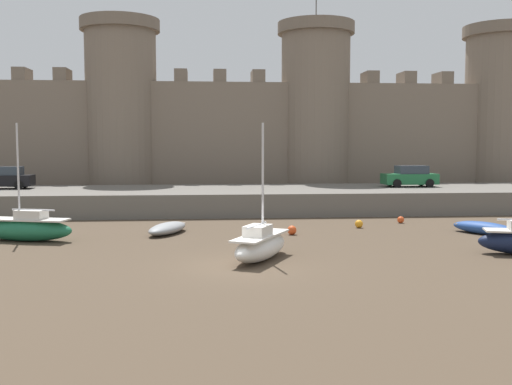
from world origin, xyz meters
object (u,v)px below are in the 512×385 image
object	(u,v)px
sailboat_midflat_right	(261,245)
sailboat_near_channel_right	(25,228)
mooring_buoy_near_shore	(359,224)
mooring_buoy_mid_mud	(401,220)
car_quay_west	(410,177)
mooring_buoy_near_channel	(268,230)
car_quay_centre_east	(4,178)
rowboat_midflat_left	(168,228)
rowboat_foreground_centre	(483,228)
mooring_buoy_off_centre	(292,230)

from	to	relation	value
sailboat_midflat_right	sailboat_near_channel_right	bearing A→B (deg)	152.48
mooring_buoy_near_shore	mooring_buoy_mid_mud	xyz separation A→B (m)	(3.09, 1.81, -0.02)
sailboat_midflat_right	car_quay_west	size ratio (longest dim) A/B	1.39
sailboat_near_channel_right	mooring_buoy_near_channel	distance (m)	12.46
mooring_buoy_near_shore	car_quay_centre_east	bearing A→B (deg)	154.01
rowboat_midflat_left	sailboat_midflat_right	size ratio (longest dim) A/B	0.68
rowboat_foreground_centre	mooring_buoy_near_shore	distance (m)	6.75
car_quay_centre_east	rowboat_foreground_centre	bearing A→B (deg)	-25.93
mooring_buoy_near_channel	mooring_buoy_off_centre	xyz separation A→B (m)	(1.27, -0.42, 0.04)
rowboat_midflat_left	car_quay_west	xyz separation A→B (m)	(17.74, 12.18, 2.03)
mooring_buoy_off_centre	sailboat_midflat_right	bearing A→B (deg)	-109.04
sailboat_near_channel_right	mooring_buoy_off_centre	xyz separation A→B (m)	(13.65, 0.86, -0.41)
rowboat_midflat_left	mooring_buoy_near_channel	bearing A→B (deg)	-5.37
mooring_buoy_mid_mud	car_quay_west	distance (m)	10.02
rowboat_foreground_centre	mooring_buoy_near_channel	distance (m)	11.66
mooring_buoy_near_channel	mooring_buoy_off_centre	bearing A→B (deg)	-18.49
sailboat_near_channel_right	mooring_buoy_near_shore	size ratio (longest dim) A/B	12.70
car_quay_west	sailboat_near_channel_right	bearing A→B (deg)	-150.52
mooring_buoy_near_shore	mooring_buoy_near_channel	bearing A→B (deg)	-161.67
mooring_buoy_mid_mud	car_quay_centre_east	bearing A→B (deg)	160.04
rowboat_midflat_left	mooring_buoy_near_shore	world-z (taller)	rowboat_midflat_left
mooring_buoy_off_centre	mooring_buoy_near_shore	xyz separation A→B (m)	(4.25, 2.25, -0.01)
sailboat_midflat_right	rowboat_foreground_centre	world-z (taller)	sailboat_midflat_right
rowboat_midflat_left	mooring_buoy_near_channel	size ratio (longest dim) A/B	9.44
sailboat_near_channel_right	car_quay_centre_east	size ratio (longest dim) A/B	1.43
rowboat_midflat_left	mooring_buoy_mid_mud	bearing A→B (deg)	12.58
mooring_buoy_off_centre	mooring_buoy_mid_mud	bearing A→B (deg)	28.93
car_quay_west	car_quay_centre_east	xyz separation A→B (m)	(-30.35, 0.62, 0.00)
rowboat_foreground_centre	car_quay_west	xyz separation A→B (m)	(0.73, 13.78, 1.99)
rowboat_midflat_left	rowboat_foreground_centre	distance (m)	17.08
rowboat_foreground_centre	car_quay_centre_east	xyz separation A→B (m)	(-29.62, 14.40, 1.99)
sailboat_midflat_right	car_quay_centre_east	bearing A→B (deg)	129.61
rowboat_foreground_centre	sailboat_near_channel_right	distance (m)	23.99
mooring_buoy_off_centre	mooring_buoy_near_shore	bearing A→B (deg)	27.90
sailboat_midflat_right	car_quay_centre_east	distance (m)	26.65
rowboat_foreground_centre	mooring_buoy_mid_mud	distance (m)	5.60
sailboat_midflat_right	sailboat_near_channel_right	distance (m)	12.76
mooring_buoy_mid_mud	car_quay_centre_east	distance (m)	28.41
rowboat_midflat_left	sailboat_midflat_right	bearing A→B (deg)	-60.57
mooring_buoy_off_centre	car_quay_centre_east	world-z (taller)	car_quay_centre_east
rowboat_foreground_centre	sailboat_near_channel_right	xyz separation A→B (m)	(-23.99, -0.19, 0.30)
mooring_buoy_off_centre	car_quay_centre_east	size ratio (longest dim) A/B	0.12
rowboat_foreground_centre	mooring_buoy_near_channel	world-z (taller)	rowboat_foreground_centre
sailboat_near_channel_right	mooring_buoy_mid_mud	bearing A→B (deg)	13.20
rowboat_midflat_left	car_quay_west	bearing A→B (deg)	34.47
rowboat_foreground_centre	rowboat_midflat_left	bearing A→B (deg)	174.61
sailboat_midflat_right	mooring_buoy_mid_mud	distance (m)	14.52
mooring_buoy_off_centre	car_quay_west	xyz separation A→B (m)	(11.07, 13.11, 2.10)
sailboat_midflat_right	mooring_buoy_mid_mud	bearing A→B (deg)	48.19
sailboat_midflat_right	sailboat_near_channel_right	size ratio (longest dim) A/B	0.97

